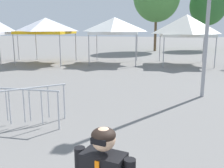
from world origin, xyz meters
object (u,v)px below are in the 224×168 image
(canopy_tent_far_left, at_px, (186,26))
(crowd_barrier_near_person, at_px, (24,100))
(canopy_tent_right_of_center, at_px, (46,26))
(canopy_tent_center, at_px, (115,26))
(tree_behind_tents_center, at_px, (208,5))
(crowd_barrier_mid_lot, at_px, (29,99))

(canopy_tent_far_left, bearing_deg, crowd_barrier_near_person, -114.03)
(canopy_tent_right_of_center, distance_m, canopy_tent_center, 5.04)
(canopy_tent_right_of_center, distance_m, tree_behind_tents_center, 19.73)
(canopy_tent_center, height_order, canopy_tent_far_left, canopy_tent_far_left)
(tree_behind_tents_center, relative_size, crowd_barrier_near_person, 3.49)
(canopy_tent_far_left, height_order, crowd_barrier_mid_lot, canopy_tent_far_left)
(canopy_tent_center, bearing_deg, canopy_tent_far_left, 0.80)
(canopy_tent_center, bearing_deg, canopy_tent_right_of_center, -172.11)
(canopy_tent_right_of_center, xyz_separation_m, canopy_tent_center, (5.00, 0.69, 0.00))
(canopy_tent_center, distance_m, canopy_tent_far_left, 5.10)
(canopy_tent_right_of_center, bearing_deg, canopy_tent_far_left, 4.33)
(crowd_barrier_near_person, bearing_deg, crowd_barrier_mid_lot, 57.61)
(canopy_tent_center, xyz_separation_m, crowd_barrier_near_person, (-0.69, -12.92, -1.99))
(canopy_tent_right_of_center, height_order, canopy_tent_center, canopy_tent_center)
(canopy_tent_right_of_center, distance_m, crowd_barrier_near_person, 13.11)
(canopy_tent_right_of_center, relative_size, canopy_tent_center, 1.04)
(canopy_tent_far_left, distance_m, crowd_barrier_mid_lot, 14.19)
(canopy_tent_far_left, relative_size, crowd_barrier_near_person, 1.74)
(canopy_tent_far_left, relative_size, tree_behind_tents_center, 0.50)
(canopy_tent_center, height_order, crowd_barrier_near_person, canopy_tent_center)
(tree_behind_tents_center, bearing_deg, crowd_barrier_near_person, -110.50)
(canopy_tent_far_left, xyz_separation_m, crowd_barrier_mid_lot, (-5.70, -12.84, -2.00))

